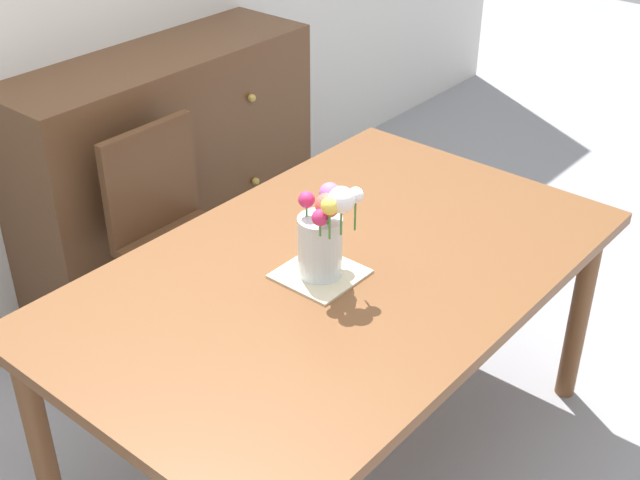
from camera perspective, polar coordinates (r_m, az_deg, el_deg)
ground_plane at (r=2.99m, az=1.04°, el=-14.18°), size 12.00×12.00×0.00m
dining_table at (r=2.55m, az=1.19°, el=-3.34°), size 1.75×1.08×0.77m
chair_far at (r=3.23m, az=-9.81°, el=0.85°), size 0.42×0.42×0.90m
dresser at (r=3.75m, az=-10.23°, el=4.99°), size 1.40×0.47×1.00m
placemat at (r=2.47m, az=0.00°, el=-2.30°), size 0.22×0.22×0.01m
flower_vase at (r=2.38m, az=0.27°, el=0.64°), size 0.20×0.19×0.32m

